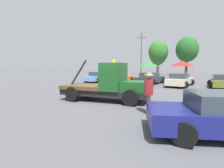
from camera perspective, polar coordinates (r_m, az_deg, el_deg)
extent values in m
plane|color=#545459|center=(10.80, -2.33, -5.41)|extent=(160.00, 160.00, 0.00)
cube|color=black|center=(10.71, -2.34, -2.65)|extent=(5.51, 2.59, 0.35)
cube|color=#19511E|center=(10.10, 7.73, -0.65)|extent=(1.73, 1.88, 0.55)
cube|color=silver|center=(9.97, 12.18, -0.98)|extent=(0.40, 1.76, 0.50)
cube|color=#19511E|center=(10.40, 0.61, 2.51)|extent=(1.46, 2.12, 1.60)
cube|color=brown|center=(11.23, -8.62, -0.84)|extent=(2.93, 2.36, 0.22)
cylinder|color=black|center=(11.40, -10.82, 3.70)|extent=(1.19, 0.31, 1.63)
cylinder|color=orange|center=(10.39, 0.62, 7.49)|extent=(0.18, 0.18, 0.20)
cylinder|color=black|center=(11.09, 8.32, -2.87)|extent=(0.88, 0.26, 0.88)
cylinder|color=black|center=(9.29, 6.03, -4.56)|extent=(0.88, 0.26, 0.88)
cylinder|color=black|center=(12.28, -8.17, -2.00)|extent=(0.88, 0.26, 0.88)
cylinder|color=black|center=(10.69, -12.85, -3.28)|extent=(0.88, 0.26, 0.88)
cylinder|color=black|center=(6.79, 18.31, -9.66)|extent=(0.68, 0.22, 0.68)
cylinder|color=black|center=(5.14, 22.46, -14.96)|extent=(0.68, 0.22, 0.68)
cylinder|color=#38383D|center=(8.07, 11.85, -6.36)|extent=(0.16, 0.16, 0.86)
cylinder|color=#38383D|center=(7.85, 11.74, -6.69)|extent=(0.16, 0.16, 0.86)
cylinder|color=maroon|center=(7.83, 11.92, -1.03)|extent=(0.39, 0.39, 0.68)
sphere|color=brown|center=(7.79, 11.99, 2.29)|extent=(0.23, 0.23, 0.23)
torus|color=tan|center=(7.78, 12.00, 2.89)|extent=(0.41, 0.41, 0.06)
cylinder|color=tan|center=(7.78, 12.01, 3.23)|extent=(0.21, 0.21, 0.10)
cube|color=#669ED1|center=(23.04, -4.38, 2.01)|extent=(2.06, 4.32, 0.60)
cube|color=#333D47|center=(22.84, -4.70, 3.35)|extent=(1.70, 1.86, 0.50)
cylinder|color=black|center=(24.72, -3.99, 1.82)|extent=(0.68, 0.22, 0.68)
cylinder|color=black|center=(23.74, -0.63, 1.67)|extent=(0.68, 0.22, 0.68)
cylinder|color=black|center=(22.48, -8.33, 1.36)|extent=(0.68, 0.22, 0.68)
cylinder|color=black|center=(21.40, -4.81, 1.17)|extent=(0.68, 0.22, 0.68)
cube|color=orange|center=(21.58, 2.08, 1.75)|extent=(2.42, 4.69, 0.60)
cube|color=#333D47|center=(21.36, 1.75, 3.19)|extent=(1.88, 2.08, 0.50)
cylinder|color=black|center=(23.36, 2.35, 1.59)|extent=(0.68, 0.22, 0.68)
cylinder|color=black|center=(22.42, 6.16, 1.37)|extent=(0.68, 0.22, 0.68)
cylinder|color=black|center=(20.89, -2.30, 1.07)|extent=(0.68, 0.22, 0.68)
cylinder|color=black|center=(19.84, 1.76, 0.81)|extent=(0.68, 0.22, 0.68)
cube|color=#2D2D33|center=(21.06, 12.36, 1.51)|extent=(2.48, 4.70, 0.60)
cube|color=#333D47|center=(20.82, 12.14, 2.98)|extent=(1.93, 2.08, 0.50)
cylinder|color=black|center=(22.84, 11.77, 1.37)|extent=(0.68, 0.22, 0.68)
cylinder|color=black|center=(22.15, 16.12, 1.12)|extent=(0.68, 0.22, 0.68)
cylinder|color=black|center=(20.10, 8.18, 0.81)|extent=(0.68, 0.22, 0.68)
cylinder|color=black|center=(19.31, 13.03, 0.51)|extent=(0.68, 0.22, 0.68)
cube|color=beige|center=(19.47, 21.26, 0.88)|extent=(2.17, 4.93, 0.60)
cube|color=#333D47|center=(19.20, 21.17, 2.47)|extent=(1.72, 2.14, 0.50)
cylinder|color=black|center=(21.26, 20.00, 0.79)|extent=(0.68, 0.22, 0.68)
cylinder|color=black|center=(20.93, 24.46, 0.54)|extent=(0.68, 0.22, 0.68)
cylinder|color=black|center=(18.12, 17.52, 0.03)|extent=(0.68, 0.22, 0.68)
cylinder|color=black|center=(17.73, 22.73, -0.28)|extent=(0.68, 0.22, 0.68)
cube|color=olive|center=(19.60, 32.38, 0.39)|extent=(2.09, 4.29, 0.60)
cube|color=#333D47|center=(19.36, 32.54, 1.96)|extent=(1.75, 1.84, 0.50)
cylinder|color=black|center=(20.96, 29.50, 0.31)|extent=(0.68, 0.22, 0.68)
cylinder|color=black|center=(18.12, 30.00, -0.49)|extent=(0.68, 0.22, 0.68)
cylinder|color=#9E9EA3|center=(29.49, 7.84, 3.78)|extent=(0.07, 0.07, 2.04)
cylinder|color=#9E9EA3|center=(28.57, 13.35, 3.60)|extent=(0.07, 0.07, 2.04)
cylinder|color=#9E9EA3|center=(32.24, 9.72, 3.93)|extent=(0.07, 0.07, 2.04)
cylinder|color=#9E9EA3|center=(31.40, 14.80, 3.77)|extent=(0.07, 0.07, 2.04)
pyramid|color=#287F38|center=(30.37, 11.49, 6.45)|extent=(2.94, 2.94, 0.79)
cylinder|color=#9E9EA3|center=(28.48, 18.57, 3.48)|extent=(0.07, 0.07, 2.07)
cylinder|color=#9E9EA3|center=(28.11, 24.37, 3.23)|extent=(0.07, 0.07, 2.07)
cylinder|color=#9E9EA3|center=(31.32, 19.53, 3.65)|extent=(0.07, 0.07, 2.07)
cylinder|color=#9E9EA3|center=(30.98, 24.80, 3.42)|extent=(0.07, 0.07, 2.07)
pyramid|color=red|center=(29.67, 21.93, 6.23)|extent=(2.88, 2.88, 0.81)
cylinder|color=brown|center=(41.17, 23.06, 4.58)|extent=(0.58, 0.58, 2.91)
ellipsoid|color=#235B23|center=(41.31, 23.30, 10.35)|extent=(4.66, 4.66, 5.41)
cylinder|color=brown|center=(41.04, 14.73, 4.71)|extent=(0.54, 0.54, 2.70)
ellipsoid|color=#2D6B28|center=(41.14, 14.88, 10.09)|extent=(4.32, 4.32, 5.01)
cylinder|color=brown|center=(41.47, 14.66, 4.44)|extent=(0.46, 0.46, 2.28)
ellipsoid|color=#387A33|center=(41.52, 14.78, 8.93)|extent=(3.65, 3.65, 4.23)
cylinder|color=brown|center=(43.51, 9.52, 9.73)|extent=(0.24, 0.24, 10.05)
cube|color=brown|center=(43.93, 9.61, 14.70)|extent=(2.20, 0.14, 0.14)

